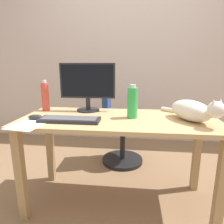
{
  "coord_description": "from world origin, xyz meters",
  "views": [
    {
      "loc": [
        0.12,
        -1.49,
        1.15
      ],
      "look_at": [
        -0.04,
        -0.06,
        0.81
      ],
      "focal_mm": 31.96,
      "sensor_mm": 36.0,
      "label": 1
    }
  ],
  "objects_px": {
    "monitor": "(88,85)",
    "keyboard": "(70,120)",
    "water_bottle": "(132,103)",
    "cat": "(193,110)",
    "computer_mouse": "(35,117)",
    "spray_bottle": "(45,96)",
    "office_chair": "(118,130)"
  },
  "relations": [
    {
      "from": "spray_bottle",
      "to": "water_bottle",
      "type": "bearing_deg",
      "value": -12.54
    },
    {
      "from": "keyboard",
      "to": "spray_bottle",
      "type": "bearing_deg",
      "value": 134.92
    },
    {
      "from": "monitor",
      "to": "water_bottle",
      "type": "height_order",
      "value": "monitor"
    },
    {
      "from": "water_bottle",
      "to": "monitor",
      "type": "bearing_deg",
      "value": 153.43
    },
    {
      "from": "keyboard",
      "to": "computer_mouse",
      "type": "xyz_separation_m",
      "value": [
        -0.27,
        0.02,
        0.0
      ]
    },
    {
      "from": "cat",
      "to": "spray_bottle",
      "type": "relative_size",
      "value": 2.05
    },
    {
      "from": "monitor",
      "to": "computer_mouse",
      "type": "height_order",
      "value": "monitor"
    },
    {
      "from": "office_chair",
      "to": "monitor",
      "type": "height_order",
      "value": "monitor"
    },
    {
      "from": "spray_bottle",
      "to": "keyboard",
      "type": "bearing_deg",
      "value": -45.08
    },
    {
      "from": "cat",
      "to": "computer_mouse",
      "type": "distance_m",
      "value": 1.17
    },
    {
      "from": "keyboard",
      "to": "water_bottle",
      "type": "bearing_deg",
      "value": 18.56
    },
    {
      "from": "keyboard",
      "to": "water_bottle",
      "type": "relative_size",
      "value": 1.71
    },
    {
      "from": "water_bottle",
      "to": "office_chair",
      "type": "bearing_deg",
      "value": 102.74
    },
    {
      "from": "computer_mouse",
      "to": "water_bottle",
      "type": "bearing_deg",
      "value": 10.01
    },
    {
      "from": "spray_bottle",
      "to": "cat",
      "type": "bearing_deg",
      "value": -10.1
    },
    {
      "from": "office_chair",
      "to": "spray_bottle",
      "type": "bearing_deg",
      "value": -138.57
    },
    {
      "from": "monitor",
      "to": "keyboard",
      "type": "height_order",
      "value": "monitor"
    },
    {
      "from": "keyboard",
      "to": "monitor",
      "type": "bearing_deg",
      "value": 80.6
    },
    {
      "from": "keyboard",
      "to": "cat",
      "type": "relative_size",
      "value": 0.8
    },
    {
      "from": "keyboard",
      "to": "spray_bottle",
      "type": "height_order",
      "value": "spray_bottle"
    },
    {
      "from": "cat",
      "to": "water_bottle",
      "type": "height_order",
      "value": "water_bottle"
    },
    {
      "from": "cat",
      "to": "spray_bottle",
      "type": "height_order",
      "value": "spray_bottle"
    },
    {
      "from": "monitor",
      "to": "computer_mouse",
      "type": "distance_m",
      "value": 0.51
    },
    {
      "from": "office_chair",
      "to": "cat",
      "type": "bearing_deg",
      "value": -51.59
    },
    {
      "from": "monitor",
      "to": "spray_bottle",
      "type": "xyz_separation_m",
      "value": [
        -0.38,
        -0.02,
        -0.1
      ]
    },
    {
      "from": "computer_mouse",
      "to": "spray_bottle",
      "type": "relative_size",
      "value": 0.41
    },
    {
      "from": "computer_mouse",
      "to": "cat",
      "type": "bearing_deg",
      "value": 4.13
    },
    {
      "from": "cat",
      "to": "computer_mouse",
      "type": "relative_size",
      "value": 5.01
    },
    {
      "from": "cat",
      "to": "computer_mouse",
      "type": "height_order",
      "value": "cat"
    },
    {
      "from": "office_chair",
      "to": "computer_mouse",
      "type": "xyz_separation_m",
      "value": [
        -0.56,
        -0.84,
        0.37
      ]
    },
    {
      "from": "cat",
      "to": "water_bottle",
      "type": "xyz_separation_m",
      "value": [
        -0.44,
        0.04,
        0.04
      ]
    },
    {
      "from": "computer_mouse",
      "to": "keyboard",
      "type": "bearing_deg",
      "value": -4.94
    }
  ]
}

